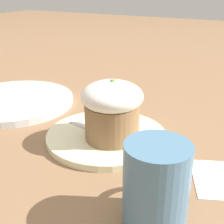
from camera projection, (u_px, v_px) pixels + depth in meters
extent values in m
plane|color=#846042|center=(107.00, 139.00, 0.58)|extent=(4.00, 4.00, 0.00)
cylinder|color=beige|center=(107.00, 136.00, 0.58)|extent=(0.22, 0.22, 0.01)
cylinder|color=olive|center=(112.00, 121.00, 0.55)|extent=(0.10, 0.10, 0.07)
ellipsoid|color=white|center=(112.00, 96.00, 0.53)|extent=(0.11, 0.11, 0.05)
cone|color=orange|center=(115.00, 81.00, 0.53)|extent=(0.02, 0.01, 0.01)
sphere|color=green|center=(112.00, 82.00, 0.52)|extent=(0.01, 0.01, 0.01)
cube|color=silver|center=(86.00, 126.00, 0.60)|extent=(0.03, 0.08, 0.00)
ellipsoid|color=silver|center=(106.00, 134.00, 0.57)|extent=(0.04, 0.05, 0.01)
cylinder|color=teal|center=(156.00, 185.00, 0.37)|extent=(0.08, 0.08, 0.11)
torus|color=teal|center=(168.00, 166.00, 0.40)|extent=(0.05, 0.01, 0.05)
cylinder|color=silver|center=(14.00, 101.00, 0.75)|extent=(0.28, 0.28, 0.02)
cube|color=white|center=(223.00, 179.00, 0.47)|extent=(0.13, 0.12, 0.00)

